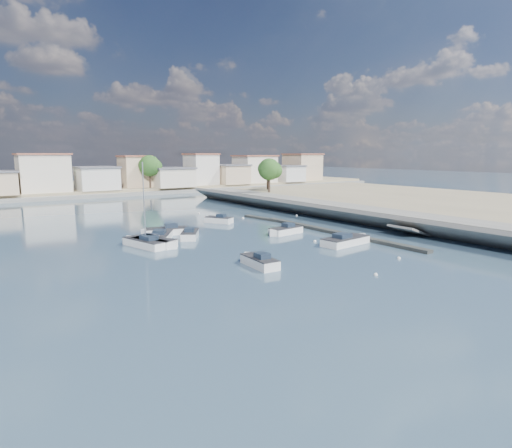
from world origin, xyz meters
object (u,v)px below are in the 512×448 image
Objects in this scene: motorboat_a at (258,262)px; motorboat_g at (156,243)px; motorboat_e at (161,237)px; motorboat_f at (218,220)px; motorboat_d at (284,231)px; sailboat at (144,243)px; motorboat_h at (347,241)px; motorboat_b at (190,234)px; motorboat_c at (165,231)px.

motorboat_a is 13.27m from motorboat_g.
motorboat_e is 1.30× the size of motorboat_f.
sailboat is at bearing 170.50° from motorboat_d.
sailboat reaches higher than motorboat_a.
motorboat_h is at bearing -31.47° from sailboat.
motorboat_b is at bearing 87.23° from motorboat_a.
motorboat_h is (4.26, -20.67, 0.00)m from motorboat_f.
motorboat_f is (9.67, 4.31, -0.00)m from motorboat_c.
motorboat_d is 8.69m from motorboat_h.
motorboat_d is at bearing -20.30° from motorboat_e.
motorboat_f is at bearing 101.04° from motorboat_d.
motorboat_d is 1.19× the size of motorboat_f.
motorboat_h is (13.93, -16.36, -0.00)m from motorboat_c.
motorboat_c is (-1.66, 3.48, 0.00)m from motorboat_b.
motorboat_f is at bearing 68.93° from motorboat_a.
motorboat_d is 15.64m from motorboat_g.
motorboat_b is at bearing -11.53° from motorboat_e.
sailboat reaches higher than motorboat_e.
motorboat_f is (8.74, 22.68, -0.00)m from motorboat_a.
motorboat_e is (-2.58, 15.55, -0.00)m from motorboat_a.
motorboat_h is (15.58, -13.54, 0.00)m from motorboat_e.
sailboat reaches higher than motorboat_d.
sailboat is at bearing 148.53° from motorboat_h.
motorboat_e is (-1.64, -2.81, -0.00)m from motorboat_c.
motorboat_b and motorboat_g have the same top height.
motorboat_d is at bearing -9.50° from sailboat.
motorboat_f is at bearing 33.78° from sailboat.
motorboat_a is at bearing -171.21° from motorboat_h.
motorboat_h is 0.72× the size of sailboat.
motorboat_c is 1.06× the size of motorboat_g.
motorboat_g is 0.81× the size of motorboat_h.
motorboat_h is at bearing 8.79° from motorboat_a.
motorboat_d is 0.95× the size of motorboat_g.
motorboat_c is 6.79m from motorboat_g.
motorboat_h is at bearing -77.47° from motorboat_d.
motorboat_d is at bearing 102.53° from motorboat_h.
sailboat reaches higher than motorboat_g.
motorboat_b is at bearing 24.77° from motorboat_g.
motorboat_b is 0.68× the size of motorboat_h.
motorboat_b is at bearing 157.10° from motorboat_d.
motorboat_g is 1.21m from sailboat.
motorboat_e is at bearing -120.32° from motorboat_c.
motorboat_f is 21.10m from motorboat_h.
motorboat_e is 13.37m from motorboat_f.
motorboat_f is at bearing 24.02° from motorboat_c.
motorboat_b is 0.84× the size of motorboat_g.
motorboat_b is at bearing 15.04° from sailboat.
motorboat_e is at bearing 39.67° from sailboat.
motorboat_d is 0.55× the size of sailboat.
motorboat_a is 0.94× the size of motorboat_d.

